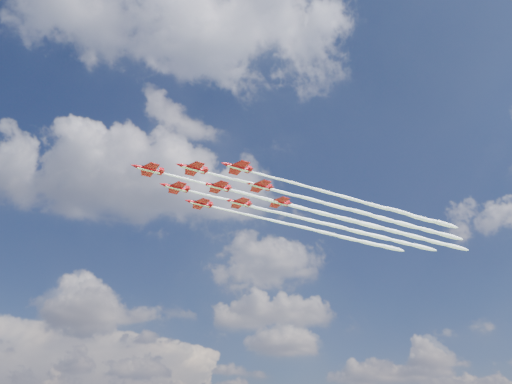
% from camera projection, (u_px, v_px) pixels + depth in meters
% --- Properties ---
extents(jet_lead, '(93.65, 41.72, 2.40)m').
position_uv_depth(jet_lead, '(290.00, 205.00, 160.82)').
color(jet_lead, '#B60A14').
extents(jet_row2_port, '(93.65, 41.72, 2.40)m').
position_uv_depth(jet_row2_port, '(329.00, 204.00, 160.33)').
color(jet_row2_port, '#B60A14').
extents(jet_row2_starb, '(93.65, 41.72, 2.40)m').
position_uv_depth(jet_row2_starb, '(306.00, 219.00, 170.59)').
color(jet_row2_starb, '#B60A14').
extents(jet_row3_port, '(93.65, 41.72, 2.40)m').
position_uv_depth(jet_row3_port, '(369.00, 204.00, 159.84)').
color(jet_row3_port, '#B60A14').
extents(jet_row3_centre, '(93.65, 41.72, 2.40)m').
position_uv_depth(jet_row3_centre, '(343.00, 218.00, 170.10)').
color(jet_row3_centre, '#B60A14').
extents(jet_row3_starb, '(93.65, 41.72, 2.40)m').
position_uv_depth(jet_row3_starb, '(320.00, 232.00, 180.36)').
color(jet_row3_starb, '#B60A14').
extents(jet_row4_port, '(93.65, 41.72, 2.40)m').
position_uv_depth(jet_row4_port, '(380.00, 218.00, 169.61)').
color(jet_row4_port, '#B60A14').
extents(jet_row4_starb, '(93.65, 41.72, 2.40)m').
position_uv_depth(jet_row4_starb, '(355.00, 231.00, 179.87)').
color(jet_row4_starb, '#B60A14').
extents(jet_tail, '(93.65, 41.72, 2.40)m').
position_uv_depth(jet_tail, '(390.00, 230.00, 179.38)').
color(jet_tail, '#B60A14').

